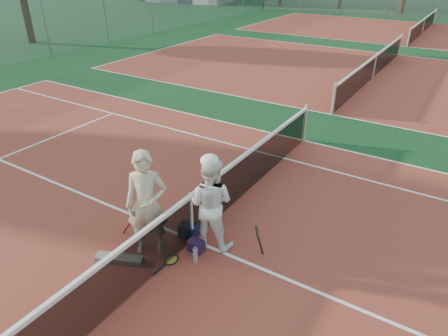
% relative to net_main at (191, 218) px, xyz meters
% --- Properties ---
extents(ground, '(130.00, 130.00, 0.00)m').
position_rel_net_main_xyz_m(ground, '(0.00, 0.00, -0.51)').
color(ground, '#0E3519').
rests_on(ground, ground).
extents(court_main, '(23.77, 10.97, 0.01)m').
position_rel_net_main_xyz_m(court_main, '(0.00, 0.00, -0.51)').
color(court_main, maroon).
rests_on(court_main, ground).
extents(court_far_a, '(23.77, 10.97, 0.01)m').
position_rel_net_main_xyz_m(court_far_a, '(0.00, 13.50, -0.51)').
color(court_far_a, maroon).
rests_on(court_far_a, ground).
extents(court_far_b, '(23.77, 10.97, 0.01)m').
position_rel_net_main_xyz_m(court_far_b, '(0.00, 27.00, -0.51)').
color(court_far_b, maroon).
rests_on(court_far_b, ground).
extents(net_main, '(0.10, 10.98, 1.02)m').
position_rel_net_main_xyz_m(net_main, '(0.00, 0.00, 0.00)').
color(net_main, black).
rests_on(net_main, ground).
extents(net_far_a, '(0.10, 10.98, 1.02)m').
position_rel_net_main_xyz_m(net_far_a, '(0.00, 13.50, 0.00)').
color(net_far_a, black).
rests_on(net_far_a, ground).
extents(net_far_b, '(0.10, 10.98, 1.02)m').
position_rel_net_main_xyz_m(net_far_b, '(0.00, 27.00, 0.00)').
color(net_far_b, black).
rests_on(net_far_b, ground).
extents(fence_back, '(32.00, 0.06, 3.00)m').
position_rel_net_main_xyz_m(fence_back, '(0.00, 34.00, 0.99)').
color(fence_back, slate).
rests_on(fence_back, ground).
extents(fence_left, '(0.06, 54.50, 3.00)m').
position_rel_net_main_xyz_m(fence_left, '(-16.00, 6.75, 0.99)').
color(fence_left, slate).
rests_on(fence_left, ground).
extents(player_a, '(0.87, 0.80, 2.00)m').
position_rel_net_main_xyz_m(player_a, '(-0.47, -0.63, 0.49)').
color(player_a, '#C3B797').
rests_on(player_a, ground).
extents(player_b, '(0.99, 0.84, 1.79)m').
position_rel_net_main_xyz_m(player_b, '(0.35, 0.12, 0.38)').
color(player_b, white).
rests_on(player_b, ground).
extents(racket_red, '(0.42, 0.37, 0.51)m').
position_rel_net_main_xyz_m(racket_red, '(-1.02, -0.46, -0.25)').
color(racket_red, maroon).
rests_on(racket_red, ground).
extents(racket_black_held, '(0.28, 0.32, 0.59)m').
position_rel_net_main_xyz_m(racket_black_held, '(1.22, 0.31, -0.22)').
color(racket_black_held, black).
rests_on(racket_black_held, ground).
extents(racket_spare, '(0.29, 0.61, 0.03)m').
position_rel_net_main_xyz_m(racket_spare, '(0.02, -0.67, -0.49)').
color(racket_spare, black).
rests_on(racket_spare, ground).
extents(sports_bag_navy, '(0.39, 0.31, 0.28)m').
position_rel_net_main_xyz_m(sports_bag_navy, '(-0.12, 0.05, -0.37)').
color(sports_bag_navy, black).
rests_on(sports_bag_navy, ground).
extents(sports_bag_purple, '(0.30, 0.22, 0.23)m').
position_rel_net_main_xyz_m(sports_bag_purple, '(0.25, -0.22, -0.39)').
color(sports_bag_purple, '#27112D').
rests_on(sports_bag_purple, ground).
extents(net_cover_canvas, '(0.87, 0.52, 0.09)m').
position_rel_net_main_xyz_m(net_cover_canvas, '(-0.76, -1.16, -0.46)').
color(net_cover_canvas, slate).
rests_on(net_cover_canvas, ground).
extents(water_bottle, '(0.09, 0.09, 0.30)m').
position_rel_net_main_xyz_m(water_bottle, '(0.41, -0.47, -0.36)').
color(water_bottle, silver).
rests_on(water_bottle, ground).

